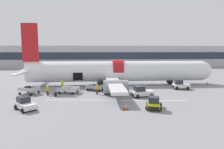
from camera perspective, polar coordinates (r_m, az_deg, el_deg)
ground_plane at (r=34.98m, az=6.27°, el=-4.10°), size 500.00×500.00×0.00m
apron_marking_line at (r=27.05m, az=1.22°, el=-7.38°), size 19.06×2.24×0.01m
terminal_strip at (r=79.89m, az=0.04°, el=5.20°), size 98.87×10.87×8.22m
airplane at (r=38.27m, az=0.92°, el=0.82°), size 37.66×30.19×11.56m
baggage_tug_lead at (r=24.88m, az=-23.62°, el=-7.79°), size 2.89×3.04×1.46m
baggage_tug_mid at (r=29.05m, az=8.54°, el=-5.06°), size 3.41×2.13×1.61m
baggage_tug_rear at (r=23.61m, az=11.88°, el=-8.10°), size 2.35×2.96×1.51m
baggage_tug_spare at (r=36.43m, az=18.97°, el=-2.90°), size 2.92×2.03×1.61m
baggage_cart_loading at (r=32.05m, az=-12.22°, el=-4.33°), size 4.19×2.78×0.96m
baggage_cart_queued at (r=33.37m, az=-4.76°, el=-3.78°), size 3.75×2.46×1.06m
baggage_cart_empty at (r=33.11m, az=-22.45°, el=-4.19°), size 3.80×2.79×1.21m
ground_crew_loader_a at (r=31.20m, az=-17.94°, el=-4.25°), size 0.50×0.50×1.55m
ground_crew_loader_b at (r=30.53m, az=-4.32°, el=-4.10°), size 0.51×0.52×1.61m
ground_crew_driver at (r=34.93m, az=-14.02°, el=-2.73°), size 0.47×0.62×1.77m
suitcase_on_tarmac_upright at (r=30.28m, az=-15.84°, el=-5.55°), size 0.44×0.36×0.67m
safety_cone_nose at (r=43.41m, az=25.61°, el=-2.22°), size 0.48×0.48×0.57m
safety_cone_engine_left at (r=23.07m, az=4.00°, el=-9.00°), size 0.56×0.56×0.79m
safety_cone_wingtip at (r=31.33m, az=4.82°, el=-4.73°), size 0.45×0.45×0.75m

